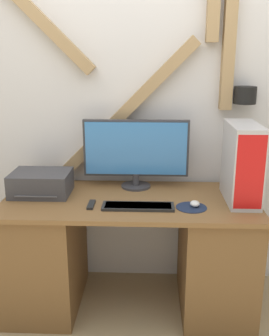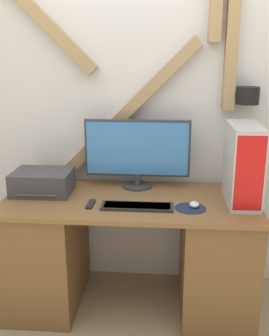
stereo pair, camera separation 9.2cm
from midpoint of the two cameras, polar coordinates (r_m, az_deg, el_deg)
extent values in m
cube|color=silver|center=(2.88, 0.98, 8.97)|extent=(6.40, 0.05, 2.70)
cube|color=#9E7F56|center=(2.82, 0.17, 8.54)|extent=(1.00, 0.08, 1.00)
cube|color=#9E7F56|center=(2.82, 14.83, 16.54)|extent=(0.08, 0.08, 0.83)
cube|color=#9E7F56|center=(2.94, -14.16, 21.99)|extent=(0.92, 0.08, 0.92)
cylinder|color=black|center=(2.82, 17.04, 10.02)|extent=(0.15, 0.15, 0.12)
cube|color=brown|center=(2.60, 0.32, -4.77)|extent=(1.66, 0.75, 0.03)
cube|color=brown|center=(2.86, -11.74, -11.80)|extent=(0.46, 0.69, 0.77)
cube|color=brown|center=(2.79, 12.72, -12.67)|extent=(0.46, 0.69, 0.77)
cylinder|color=#333338|center=(2.81, 1.33, -2.62)|extent=(0.21, 0.21, 0.02)
cylinder|color=#333338|center=(2.80, 1.33, -1.65)|extent=(0.05, 0.05, 0.08)
cube|color=#333338|center=(2.74, 1.37, 2.90)|extent=(0.74, 0.03, 0.40)
cube|color=#387AC6|center=(2.73, 1.35, 2.82)|extent=(0.70, 0.01, 0.37)
cube|color=black|center=(2.44, 1.46, -5.61)|extent=(0.45, 0.14, 0.02)
cube|color=#424242|center=(2.44, 1.46, -5.49)|extent=(0.41, 0.12, 0.01)
cylinder|color=#19233D|center=(2.46, 9.22, -5.78)|extent=(0.19, 0.19, 0.00)
ellipsoid|color=silver|center=(2.47, 9.72, -5.25)|extent=(0.06, 0.07, 0.04)
cube|color=#B2B2B7|center=(2.57, 16.45, 0.54)|extent=(0.19, 0.43, 0.50)
cube|color=red|center=(2.37, 17.43, -0.83)|extent=(0.17, 0.01, 0.45)
cube|color=#38383D|center=(2.74, -12.25, -1.99)|extent=(0.39, 0.30, 0.15)
cube|color=#515156|center=(2.67, -12.74, -3.44)|extent=(0.27, 0.13, 0.01)
cube|color=black|center=(2.49, -5.33, -5.24)|extent=(0.04, 0.14, 0.02)
camera|label=1|loc=(0.05, -88.96, 0.30)|focal=42.00mm
camera|label=2|loc=(0.05, 91.04, -0.30)|focal=42.00mm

